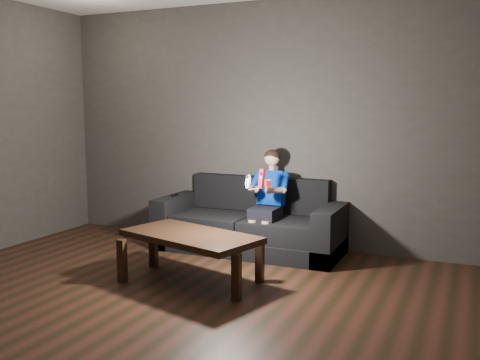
% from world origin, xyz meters
% --- Properties ---
extents(floor, '(5.00, 5.00, 0.00)m').
position_xyz_m(floor, '(0.00, 0.00, 0.00)').
color(floor, black).
rests_on(floor, ground).
extents(back_wall, '(5.00, 0.04, 2.70)m').
position_xyz_m(back_wall, '(0.00, 2.50, 1.35)').
color(back_wall, '#35322E').
rests_on(back_wall, ground).
extents(sofa, '(2.00, 0.86, 0.77)m').
position_xyz_m(sofa, '(0.00, 2.16, 0.25)').
color(sofa, black).
rests_on(sofa, floor).
extents(child, '(0.41, 0.50, 1.01)m').
position_xyz_m(child, '(0.23, 2.10, 0.65)').
color(child, black).
rests_on(child, sofa).
extents(wii_remote_red, '(0.06, 0.08, 0.19)m').
position_xyz_m(wii_remote_red, '(0.31, 1.71, 0.85)').
color(wii_remote_red, red).
rests_on(wii_remote_red, child).
extents(nunchuk_white, '(0.08, 0.10, 0.15)m').
position_xyz_m(nunchuk_white, '(0.16, 1.72, 0.81)').
color(nunchuk_white, white).
rests_on(nunchuk_white, child).
extents(wii_remote_black, '(0.06, 0.14, 0.03)m').
position_xyz_m(wii_remote_black, '(-0.90, 2.08, 0.56)').
color(wii_remote_black, black).
rests_on(wii_remote_black, sofa).
extents(coffee_table, '(1.34, 0.92, 0.44)m').
position_xyz_m(coffee_table, '(-0.05, 0.93, 0.38)').
color(coffee_table, black).
rests_on(coffee_table, floor).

